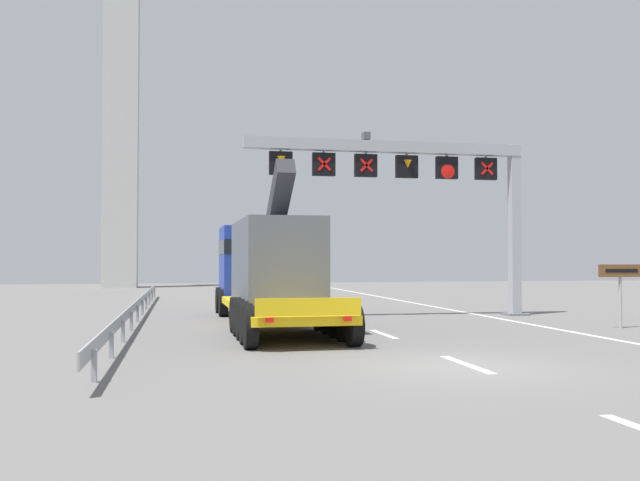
{
  "coord_description": "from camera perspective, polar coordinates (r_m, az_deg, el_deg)",
  "views": [
    {
      "loc": [
        -5.82,
        -13.8,
        2.24
      ],
      "look_at": [
        -0.88,
        10.94,
        2.97
      ],
      "focal_mm": 38.99,
      "sensor_mm": 36.0,
      "label": 1
    }
  ],
  "objects": [
    {
      "name": "guardrail_left",
      "position": [
        27.95,
        -14.65,
        -5.05
      ],
      "size": [
        0.13,
        32.11,
        0.76
      ],
      "color": "#999EA3",
      "rests_on": "ground"
    },
    {
      "name": "tourist_info_sign_brown",
      "position": [
        25.13,
        23.46,
        -2.92
      ],
      "size": [
        1.66,
        0.15,
        2.11
      ],
      "color": "#9EA0A5",
      "rests_on": "ground"
    },
    {
      "name": "heavy_haul_truck_yellow",
      "position": [
        25.19,
        -4.5,
        -2.23
      ],
      "size": [
        3.14,
        14.09,
        5.3
      ],
      "color": "yellow",
      "rests_on": "ground"
    },
    {
      "name": "lane_markings",
      "position": [
        36.64,
        -1.8,
        -5.15
      ],
      "size": [
        0.2,
        59.15,
        0.01
      ],
      "color": "silver",
      "rests_on": "ground"
    },
    {
      "name": "overhead_lane_gantry",
      "position": [
        28.28,
        8.15,
        5.37
      ],
      "size": [
        11.64,
        0.9,
        7.31
      ],
      "color": "#9EA0A5",
      "rests_on": "ground"
    },
    {
      "name": "bridge_pylon_distant",
      "position": [
        62.6,
        -15.96,
        15.84
      ],
      "size": [
        9.0,
        2.0,
        41.19
      ],
      "color": "#B7B7B2",
      "rests_on": "ground"
    },
    {
      "name": "edge_line_right",
      "position": [
        28.55,
        13.73,
        -6.11
      ],
      "size": [
        0.2,
        63.0,
        0.01
      ],
      "primitive_type": "cube",
      "color": "silver",
      "rests_on": "ground"
    },
    {
      "name": "ground",
      "position": [
        15.14,
        11.63,
        -10.14
      ],
      "size": [
        112.0,
        112.0,
        0.0
      ],
      "primitive_type": "plane",
      "color": "slate"
    }
  ]
}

